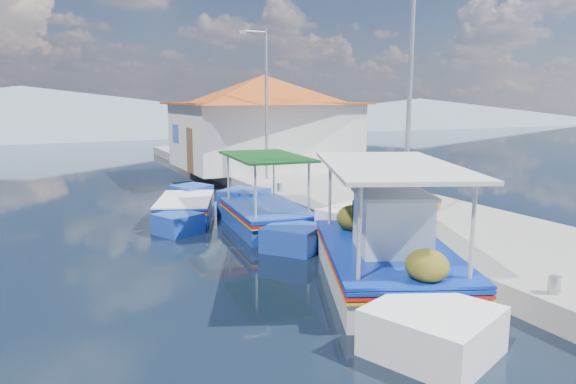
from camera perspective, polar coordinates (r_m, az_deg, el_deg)
name	(u,v)px	position (r m, az deg, el deg)	size (l,w,h in m)	color
ground	(276,298)	(10.12, -1.34, -11.54)	(160.00, 160.00, 0.00)	black
quay	(360,203)	(17.89, 7.93, -1.21)	(5.00, 44.00, 0.50)	gray
bollards	(317,201)	(16.11, 3.21, -0.94)	(0.20, 17.20, 0.30)	#A5A8AD
main_caique	(383,258)	(10.90, 10.39, -7.15)	(4.55, 7.69, 2.76)	white
caique_green_canopy	(265,217)	(15.21, -2.58, -2.72)	(2.30, 6.39, 2.40)	#1C42AC
caique_blue_hull	(184,210)	(16.89, -11.32, -1.95)	(2.86, 5.09, 0.97)	#1C42AC
harbor_building	(264,119)	(25.65, -2.68, 7.96)	(10.49, 10.49, 4.40)	silver
lamp_post_near	(407,95)	(13.49, 12.87, 10.37)	(1.21, 0.14, 6.00)	#A5A8AD
lamp_post_far	(264,96)	(21.29, -2.64, 10.42)	(1.21, 0.14, 6.00)	#A5A8AD
mountain_ridge	(131,114)	(65.42, -16.82, 8.20)	(171.40, 96.00, 5.50)	slate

